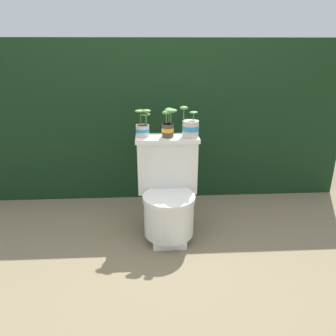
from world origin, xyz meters
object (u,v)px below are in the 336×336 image
at_px(potted_plant_left, 143,127).
at_px(potted_plant_midleft, 168,126).
at_px(toilet, 168,192).
at_px(potted_plant_middle, 190,128).

xyz_separation_m(potted_plant_left, potted_plant_midleft, (0.18, -0.04, 0.01)).
bearing_deg(potted_plant_left, toilet, -39.19).
distance_m(toilet, potted_plant_left, 0.52).
relative_size(toilet, potted_plant_left, 3.69).
xyz_separation_m(toilet, potted_plant_middle, (0.17, 0.10, 0.47)).
height_order(toilet, potted_plant_midleft, potted_plant_midleft).
bearing_deg(toilet, potted_plant_middle, 30.43).
distance_m(potted_plant_midleft, potted_plant_middle, 0.16).
height_order(toilet, potted_plant_middle, potted_plant_middle).
bearing_deg(potted_plant_midleft, toilet, -93.11).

